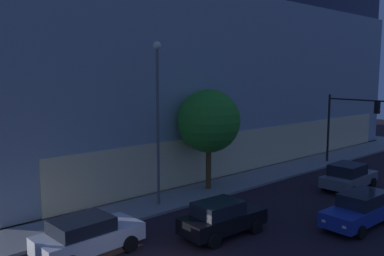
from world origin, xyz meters
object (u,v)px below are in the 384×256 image
object	(u,v)px
car_white	(87,235)
modern_building	(164,68)
car_black	(222,218)
car_grey	(349,176)
car_blue	(360,209)
traffic_light_far_corner	(347,117)
sidewalk_tree	(209,121)
street_lamp_sidewalk	(158,106)

from	to	relation	value
car_white	modern_building	bearing A→B (deg)	44.99
car_black	car_grey	world-z (taller)	car_grey
car_white	car_black	bearing A→B (deg)	-21.80
car_blue	car_grey	bearing A→B (deg)	31.95
traffic_light_far_corner	sidewalk_tree	size ratio (longest dim) A/B	0.89
car_grey	car_white	bearing A→B (deg)	172.21
street_lamp_sidewalk	sidewalk_tree	distance (m)	4.51
car_blue	car_grey	distance (m)	6.68
car_grey	traffic_light_far_corner	bearing A→B (deg)	29.80
car_white	car_black	size ratio (longest dim) A/B	1.03
sidewalk_tree	car_white	world-z (taller)	sidewalk_tree
traffic_light_far_corner	car_grey	bearing A→B (deg)	-150.20
traffic_light_far_corner	street_lamp_sidewalk	size ratio (longest dim) A/B	0.62
modern_building	car_white	size ratio (longest dim) A/B	9.01
sidewalk_tree	car_grey	bearing A→B (deg)	-39.63
street_lamp_sidewalk	car_grey	size ratio (longest dim) A/B	2.00
modern_building	street_lamp_sidewalk	xyz separation A→B (m)	(-11.93, -14.83, -2.35)
street_lamp_sidewalk	car_blue	xyz separation A→B (m)	(5.68, -8.91, -4.88)
sidewalk_tree	car_grey	xyz separation A→B (m)	(7.02, -5.82, -3.63)
sidewalk_tree	car_black	xyz separation A→B (m)	(-4.63, -5.70, -3.65)
modern_building	traffic_light_far_corner	distance (m)	18.07
modern_building	car_black	world-z (taller)	modern_building
car_white	car_blue	xyz separation A→B (m)	(11.60, -5.89, -0.01)
traffic_light_far_corner	car_black	distance (m)	18.29
car_white	car_blue	size ratio (longest dim) A/B	0.95
traffic_light_far_corner	sidewalk_tree	xyz separation A→B (m)	(-13.07, 2.35, 0.49)
car_white	car_black	world-z (taller)	car_black
traffic_light_far_corner	car_grey	world-z (taller)	traffic_light_far_corner
street_lamp_sidewalk	car_grey	xyz separation A→B (m)	(11.34, -5.37, -4.86)
car_white	car_grey	distance (m)	17.42
street_lamp_sidewalk	car_black	xyz separation A→B (m)	(-0.31, -5.26, -4.88)
street_lamp_sidewalk	car_blue	bearing A→B (deg)	-57.49
car_black	car_blue	size ratio (longest dim) A/B	0.92
street_lamp_sidewalk	car_white	xyz separation A→B (m)	(-5.92, -3.01, -4.87)
car_black	modern_building	bearing A→B (deg)	58.65
street_lamp_sidewalk	car_grey	bearing A→B (deg)	-25.35
street_lamp_sidewalk	sidewalk_tree	bearing A→B (deg)	5.88
street_lamp_sidewalk	car_white	world-z (taller)	street_lamp_sidewalk
car_grey	sidewalk_tree	bearing A→B (deg)	140.37
car_blue	car_grey	size ratio (longest dim) A/B	1.03
modern_building	car_grey	distance (m)	21.46
modern_building	car_white	bearing A→B (deg)	-135.01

